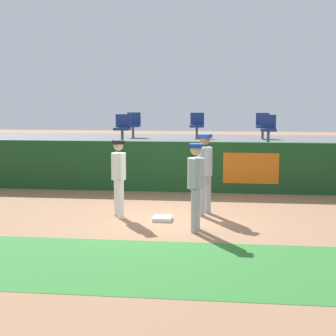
{
  "coord_description": "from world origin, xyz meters",
  "views": [
    {
      "loc": [
        1.3,
        -11.25,
        2.63
      ],
      "look_at": [
        -0.19,
        0.94,
        1.0
      ],
      "focal_mm": 57.71,
      "sensor_mm": 36.0,
      "label": 1
    }
  ],
  "objects": [
    {
      "name": "ground_plane",
      "position": [
        0.0,
        0.0,
        0.0
      ],
      "size": [
        60.0,
        60.0,
        0.0
      ],
      "primitive_type": "plane",
      "color": "#936B4C"
    },
    {
      "name": "grass_foreground_strip",
      "position": [
        0.0,
        -3.14,
        0.0
      ],
      "size": [
        18.0,
        2.8,
        0.01
      ],
      "primitive_type": "cube",
      "color": "#2D722D",
      "rests_on": "ground_plane"
    },
    {
      "name": "first_base",
      "position": [
        -0.19,
        -0.06,
        0.04
      ],
      "size": [
        0.4,
        0.4,
        0.08
      ],
      "primitive_type": "cube",
      "color": "white",
      "rests_on": "ground_plane"
    },
    {
      "name": "player_fielder_home",
      "position": [
        -1.18,
        0.19,
        0.97
      ],
      "size": [
        0.43,
        0.55,
        1.69
      ],
      "rotation": [
        0.0,
        0.0,
        -1.11
      ],
      "color": "white",
      "rests_on": "ground_plane"
    },
    {
      "name": "player_runner_visitor",
      "position": [
        0.67,
        0.66,
        1.05
      ],
      "size": [
        0.45,
        0.47,
        1.8
      ],
      "rotation": [
        0.0,
        0.0,
        -1.98
      ],
      "color": "#9EA3AD",
      "rests_on": "ground_plane"
    },
    {
      "name": "player_coach_visitor",
      "position": [
        0.58,
        -0.87,
        1.0
      ],
      "size": [
        0.34,
        0.48,
        1.73
      ],
      "rotation": [
        0.0,
        0.0,
        -1.62
      ],
      "color": "#9EA3AD",
      "rests_on": "ground_plane"
    },
    {
      "name": "field_wall",
      "position": [
        0.01,
        3.53,
        0.7
      ],
      "size": [
        18.0,
        0.26,
        1.4
      ],
      "color": "#19471E",
      "rests_on": "ground_plane"
    },
    {
      "name": "bleacher_platform",
      "position": [
        0.0,
        6.1,
        0.63
      ],
      "size": [
        18.0,
        4.8,
        1.25
      ],
      "primitive_type": "cube",
      "color": "#59595E",
      "rests_on": "ground_plane"
    },
    {
      "name": "seat_back_right",
      "position": [
        2.24,
        6.77,
        1.72
      ],
      "size": [
        0.44,
        0.44,
        0.84
      ],
      "color": "#4C4C51",
      "rests_on": "bleacher_platform"
    },
    {
      "name": "seat_back_center",
      "position": [
        0.07,
        6.77,
        1.73
      ],
      "size": [
        0.46,
        0.44,
        0.84
      ],
      "color": "#4C4C51",
      "rests_on": "bleacher_platform"
    },
    {
      "name": "seat_back_left",
      "position": [
        -2.08,
        6.77,
        1.73
      ],
      "size": [
        0.45,
        0.44,
        0.84
      ],
      "color": "#4C4C51",
      "rests_on": "bleacher_platform"
    },
    {
      "name": "seat_front_left",
      "position": [
        -2.08,
        4.97,
        1.73
      ],
      "size": [
        0.47,
        0.44,
        0.84
      ],
      "color": "#4C4C51",
      "rests_on": "bleacher_platform"
    },
    {
      "name": "seat_front_right",
      "position": [
        2.31,
        4.97,
        1.73
      ],
      "size": [
        0.46,
        0.44,
        0.84
      ],
      "color": "#4C4C51",
      "rests_on": "bleacher_platform"
    }
  ]
}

